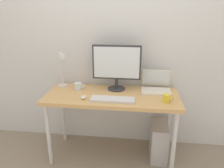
% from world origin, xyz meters
% --- Properties ---
extents(ground_plane, '(6.00, 6.00, 0.00)m').
position_xyz_m(ground_plane, '(0.00, 0.00, 0.00)').
color(ground_plane, gray).
extents(back_wall, '(4.40, 0.04, 2.60)m').
position_xyz_m(back_wall, '(0.00, 0.36, 1.30)').
color(back_wall, silver).
rests_on(back_wall, ground_plane).
extents(desk, '(1.42, 0.60, 0.76)m').
position_xyz_m(desk, '(0.00, 0.00, 0.68)').
color(desk, tan).
rests_on(desk, ground_plane).
extents(monitor, '(0.54, 0.20, 0.50)m').
position_xyz_m(monitor, '(0.03, 0.17, 1.04)').
color(monitor, '#333338').
rests_on(monitor, desk).
extents(laptop, '(0.32, 0.29, 0.22)m').
position_xyz_m(laptop, '(0.47, 0.19, 0.81)').
color(laptop, silver).
rests_on(laptop, desk).
extents(desk_lamp, '(0.11, 0.16, 0.45)m').
position_xyz_m(desk_lamp, '(-0.61, 0.17, 1.08)').
color(desk_lamp, silver).
rests_on(desk_lamp, desk).
extents(keyboard, '(0.44, 0.14, 0.02)m').
position_xyz_m(keyboard, '(0.03, -0.16, 0.77)').
color(keyboard, silver).
rests_on(keyboard, desk).
extents(mouse, '(0.06, 0.09, 0.03)m').
position_xyz_m(mouse, '(-0.27, -0.15, 0.77)').
color(mouse, silver).
rests_on(mouse, desk).
extents(coffee_mug, '(0.11, 0.07, 0.08)m').
position_xyz_m(coffee_mug, '(0.56, -0.13, 0.80)').
color(coffee_mug, yellow).
rests_on(coffee_mug, desk).
extents(glass_cup, '(0.12, 0.09, 0.08)m').
position_xyz_m(glass_cup, '(-0.40, 0.10, 0.80)').
color(glass_cup, silver).
rests_on(glass_cup, desk).
extents(computer_tower, '(0.18, 0.36, 0.42)m').
position_xyz_m(computer_tower, '(0.53, 0.02, 0.21)').
color(computer_tower, '#B2B2B7').
rests_on(computer_tower, ground_plane).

